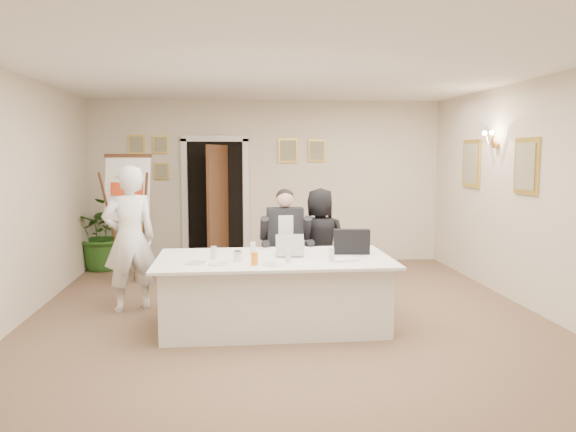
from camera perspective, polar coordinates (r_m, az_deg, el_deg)
The scene contains 28 objects.
floor at distance 6.49m, azimuth -0.00°, elevation -10.70°, with size 7.00×7.00×0.00m, color brown.
ceiling at distance 6.26m, azimuth -0.00°, elevation 14.59°, with size 6.00×7.00×0.02m, color white.
wall_back at distance 9.70m, azimuth -2.06°, elevation 3.42°, with size 6.00×0.10×2.80m, color beige.
wall_front at distance 2.79m, azimuth 7.18°, elevation -4.25°, with size 6.00×0.10×2.80m, color beige.
wall_left at distance 6.63m, azimuth -26.75°, elevation 1.32°, with size 0.10×7.00×2.80m, color beige.
wall_right at distance 7.17m, azimuth 24.62°, elevation 1.75°, with size 0.10×7.00×2.80m, color beige.
doorway at distance 9.53m, azimuth -7.28°, elevation 1.16°, with size 1.14×0.86×2.20m.
pictures_back_wall at distance 9.64m, azimuth -6.84°, elevation 6.03°, with size 3.40×0.06×0.80m, color gold, non-canonical shape.
pictures_right_wall at distance 8.20m, azimuth 20.32°, elevation 4.91°, with size 0.06×2.20×0.80m, color gold, non-canonical shape.
wall_sconce at distance 8.17m, azimuth 19.97°, elevation 7.38°, with size 0.20×0.30×0.24m, color #C17D3D, non-canonical shape.
conference_table at distance 6.23m, azimuth -1.43°, elevation -7.68°, with size 2.55×1.36×0.78m.
seated_man at distance 7.23m, azimuth -0.28°, elevation -2.92°, with size 0.63×0.67×1.47m, color black, non-canonical shape.
flip_chart at distance 8.46m, azimuth -15.66°, elevation -0.96°, with size 0.67×0.45×1.85m.
standing_man at distance 7.03m, azimuth -15.80°, elevation -2.24°, with size 0.64×0.42×1.76m, color white.
standing_woman at distance 7.42m, azimuth 3.29°, elevation -2.75°, with size 0.71×0.46×1.46m, color black.
potted_palm at distance 9.69m, azimuth -18.16°, elevation -1.65°, with size 1.08×0.94×1.20m, color #27581D.
laptop at distance 6.23m, azimuth 0.09°, elevation -2.80°, with size 0.31×0.34×0.28m, color #B7BABC, non-canonical shape.
laptop_bag at distance 6.37m, azimuth 6.49°, elevation -2.60°, with size 0.40×0.11×0.28m, color black.
paper_stack at distance 5.99m, azimuth 5.73°, elevation -4.41°, with size 0.27×0.19×0.03m, color white.
plate_left at distance 5.87m, azimuth -9.36°, elevation -4.74°, with size 0.22×0.22×0.01m, color white.
plate_mid at distance 5.79m, azimuth -7.09°, elevation -4.86°, with size 0.20×0.20×0.01m, color white.
plate_near at distance 5.74m, azimuth -1.51°, elevation -4.92°, with size 0.24×0.24×0.01m, color white.
glass_a at distance 6.09m, azimuth -7.54°, elevation -3.72°, with size 0.06×0.06×0.14m, color silver.
glass_b at distance 5.83m, azimuth -0.01°, elevation -4.11°, with size 0.06×0.06×0.14m, color silver.
glass_c at distance 5.93m, azimuth 4.42°, elevation -3.96°, with size 0.06×0.06×0.14m, color silver.
glass_d at distance 6.33m, azimuth -3.59°, elevation -3.28°, with size 0.06×0.06×0.14m, color silver.
oj_glass at distance 5.73m, azimuth -3.43°, elevation -4.37°, with size 0.07×0.07×0.13m, color orange.
steel_jug at distance 5.95m, azimuth -5.14°, elevation -4.08°, with size 0.09×0.09×0.11m, color silver.
Camera 1 is at (-0.62, -6.17, 1.92)m, focal length 35.00 mm.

